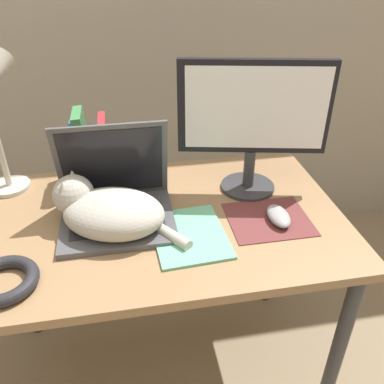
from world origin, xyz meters
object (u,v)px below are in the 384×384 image
object	(u,v)px
laptop	(116,202)
notepad	(189,235)
computer_mouse	(279,216)
cat	(107,210)
external_monitor	(253,120)
cable_coil	(3,281)
book_row	(90,154)

from	to	relation	value
laptop	notepad	distance (m)	0.24
computer_mouse	notepad	size ratio (longest dim) A/B	0.43
cat	external_monitor	distance (m)	0.51
cable_coil	notepad	xyz separation A→B (m)	(0.47, 0.11, -0.01)
cat	book_row	distance (m)	0.28
external_monitor	computer_mouse	size ratio (longest dim) A/B	4.02
cable_coil	computer_mouse	bearing A→B (deg)	10.01
cat	cable_coil	world-z (taller)	cat
external_monitor	notepad	world-z (taller)	external_monitor
book_row	notepad	xyz separation A→B (m)	(0.27, -0.35, -0.10)
cat	external_monitor	size ratio (longest dim) A/B	0.82
laptop	computer_mouse	world-z (taller)	laptop
computer_mouse	cable_coil	xyz separation A→B (m)	(-0.74, -0.13, -0.00)
cable_coil	notepad	distance (m)	0.48
laptop	notepad	world-z (taller)	laptop
cable_coil	book_row	bearing A→B (deg)	66.21
cable_coil	external_monitor	bearing A→B (deg)	24.80
external_monitor	book_row	bearing A→B (deg)	165.58
cat	cable_coil	distance (m)	0.31
laptop	book_row	xyz separation A→B (m)	(-0.07, 0.22, 0.06)
external_monitor	cable_coil	bearing A→B (deg)	-155.20
book_row	notepad	bearing A→B (deg)	-52.13
cat	book_row	bearing A→B (deg)	100.12
laptop	computer_mouse	xyz separation A→B (m)	(0.46, -0.10, -0.03)
cable_coil	cat	bearing A→B (deg)	36.47
laptop	notepad	size ratio (longest dim) A/B	1.24
external_monitor	cable_coil	world-z (taller)	external_monitor
external_monitor	cable_coil	distance (m)	0.81
laptop	external_monitor	world-z (taller)	external_monitor
cat	book_row	world-z (taller)	book_row
laptop	cable_coil	xyz separation A→B (m)	(-0.28, -0.24, -0.04)
external_monitor	computer_mouse	bearing A→B (deg)	-80.25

